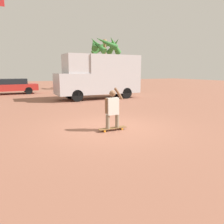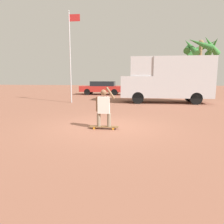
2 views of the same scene
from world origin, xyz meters
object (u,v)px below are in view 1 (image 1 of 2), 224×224
at_px(palm_tree_near_van, 105,46).
at_px(person_skateboarder, 112,107).
at_px(camper_van, 100,75).
at_px(skateboard, 112,128).
at_px(parked_car_red, 11,86).

bearing_deg(palm_tree_near_van, person_skateboarder, -114.31).
relative_size(camper_van, palm_tree_near_van, 1.06).
height_order(camper_van, palm_tree_near_van, palm_tree_near_van).
height_order(person_skateboarder, palm_tree_near_van, palm_tree_near_van).
xyz_separation_m(skateboard, parked_car_red, (-2.58, 15.23, 0.67)).
bearing_deg(person_skateboarder, skateboard, 0.00).
xyz_separation_m(parked_car_red, palm_tree_near_van, (10.23, 1.72, 4.12)).
bearing_deg(skateboard, person_skateboarder, -180.00).
distance_m(person_skateboarder, camper_van, 9.27).
bearing_deg(camper_van, parked_car_red, 131.71).
xyz_separation_m(person_skateboarder, palm_tree_near_van, (7.66, 16.95, 4.03)).
distance_m(skateboard, parked_car_red, 15.46).
distance_m(camper_van, parked_car_red, 8.95).
bearing_deg(parked_car_red, camper_van, -48.29).
bearing_deg(camper_van, person_skateboarder, -111.23).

